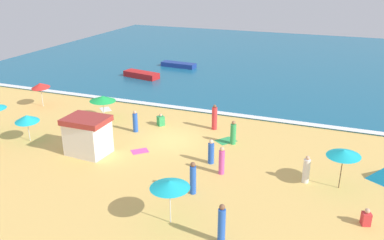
# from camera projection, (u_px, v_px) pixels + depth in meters

# --- Properties ---
(ground_plane) EXTENTS (60.00, 60.00, 0.00)m
(ground_plane) POSITION_uv_depth(u_px,v_px,m) (171.00, 140.00, 27.84)
(ground_plane) COLOR #EDBC60
(ocean_water) EXTENTS (60.00, 44.00, 0.10)m
(ocean_water) POSITION_uv_depth(u_px,v_px,m) (258.00, 58.00, 52.21)
(ocean_water) COLOR #196084
(ocean_water) RESTS_ON ground_plane
(wave_breaker_foam) EXTENTS (57.00, 0.70, 0.01)m
(wave_breaker_foam) POSITION_uv_depth(u_px,v_px,m) (201.00, 110.00, 33.29)
(wave_breaker_foam) COLOR white
(wave_breaker_foam) RESTS_ON ocean_water
(lifeguard_cabana) EXTENTS (2.70, 2.12, 2.46)m
(lifeguard_cabana) POSITION_uv_depth(u_px,v_px,m) (88.00, 135.00, 25.49)
(lifeguard_cabana) COLOR white
(lifeguard_cabana) RESTS_ON ground_plane
(beach_umbrella_1) EXTENTS (2.11, 2.11, 2.26)m
(beach_umbrella_1) POSITION_uv_depth(u_px,v_px,m) (170.00, 184.00, 18.20)
(beach_umbrella_1) COLOR silver
(beach_umbrella_1) RESTS_ON ground_plane
(beach_umbrella_2) EXTENTS (1.68, 1.71, 2.15)m
(beach_umbrella_2) POSITION_uv_depth(u_px,v_px,m) (40.00, 85.00, 33.92)
(beach_umbrella_2) COLOR silver
(beach_umbrella_2) RESTS_ON ground_plane
(beach_umbrella_3) EXTENTS (2.66, 2.65, 1.95)m
(beach_umbrella_3) POSITION_uv_depth(u_px,v_px,m) (103.00, 98.00, 31.05)
(beach_umbrella_3) COLOR silver
(beach_umbrella_3) RESTS_ON ground_plane
(beach_umbrella_4) EXTENTS (2.52, 2.51, 2.33)m
(beach_umbrella_4) POSITION_uv_depth(u_px,v_px,m) (344.00, 153.00, 21.14)
(beach_umbrella_4) COLOR #4C3823
(beach_umbrella_4) RESTS_ON ground_plane
(beach_umbrella_5) EXTENTS (2.28, 2.28, 1.94)m
(beach_umbrella_5) POSITION_uv_depth(u_px,v_px,m) (27.00, 118.00, 27.20)
(beach_umbrella_5) COLOR silver
(beach_umbrella_5) RESTS_ON ground_plane
(beachgoer_0) EXTENTS (0.34, 0.34, 1.71)m
(beachgoer_0) POSITION_uv_depth(u_px,v_px,m) (222.00, 161.00, 23.11)
(beachgoer_0) COLOR #D84CA5
(beachgoer_0) RESTS_ON ground_plane
(beachgoer_1) EXTENTS (0.65, 0.65, 0.94)m
(beachgoer_1) POSITION_uv_depth(u_px,v_px,m) (161.00, 120.00, 30.31)
(beachgoer_1) COLOR green
(beachgoer_1) RESTS_ON ground_plane
(beachgoer_3) EXTENTS (0.49, 0.49, 0.88)m
(beachgoer_3) POSITION_uv_depth(u_px,v_px,m) (366.00, 218.00, 18.65)
(beachgoer_3) COLOR red
(beachgoer_3) RESTS_ON ground_plane
(beachgoer_4) EXTENTS (0.41, 0.41, 1.62)m
(beachgoer_4) POSITION_uv_depth(u_px,v_px,m) (306.00, 170.00, 22.21)
(beachgoer_4) COLOR white
(beachgoer_4) RESTS_ON ground_plane
(beachgoer_5) EXTENTS (0.55, 0.55, 1.92)m
(beachgoer_5) POSITION_uv_depth(u_px,v_px,m) (214.00, 118.00, 29.42)
(beachgoer_5) COLOR red
(beachgoer_5) RESTS_ON ground_plane
(beachgoer_6) EXTENTS (0.42, 0.42, 1.57)m
(beachgoer_6) POSITION_uv_depth(u_px,v_px,m) (211.00, 152.00, 24.38)
(beachgoer_6) COLOR blue
(beachgoer_6) RESTS_ON ground_plane
(beachgoer_7) EXTENTS (0.53, 0.53, 1.67)m
(beachgoer_7) POSITION_uv_depth(u_px,v_px,m) (233.00, 133.00, 27.03)
(beachgoer_7) COLOR green
(beachgoer_7) RESTS_ON ground_plane
(beachgoer_8) EXTENTS (0.45, 0.45, 1.61)m
(beachgoer_8) POSITION_uv_depth(u_px,v_px,m) (135.00, 122.00, 29.05)
(beachgoer_8) COLOR blue
(beachgoer_8) RESTS_ON ground_plane
(beachgoer_10) EXTENTS (0.39, 0.39, 1.85)m
(beachgoer_10) POSITION_uv_depth(u_px,v_px,m) (193.00, 178.00, 21.06)
(beachgoer_10) COLOR blue
(beachgoer_10) RESTS_ON ground_plane
(beachgoer_11) EXTENTS (0.36, 0.36, 1.92)m
(beachgoer_11) POSITION_uv_depth(u_px,v_px,m) (222.00, 224.00, 17.28)
(beachgoer_11) COLOR blue
(beachgoer_11) RESTS_ON ground_plane
(beach_towel_0) EXTENTS (1.56, 1.63, 0.01)m
(beach_towel_0) POSITION_uv_depth(u_px,v_px,m) (226.00, 141.00, 27.75)
(beach_towel_0) COLOR green
(beach_towel_0) RESTS_ON ground_plane
(beach_towel_2) EXTENTS (1.43, 1.41, 0.01)m
(beach_towel_2) POSITION_uv_depth(u_px,v_px,m) (105.00, 109.00, 33.82)
(beach_towel_2) COLOR white
(beach_towel_2) RESTS_ON ground_plane
(beach_towel_3) EXTENTS (1.32, 1.30, 0.01)m
(beach_towel_3) POSITION_uv_depth(u_px,v_px,m) (140.00, 151.00, 26.20)
(beach_towel_3) COLOR #D84CA5
(beach_towel_3) RESTS_ON ground_plane
(small_boat_0) EXTENTS (4.14, 2.09, 0.61)m
(small_boat_0) POSITION_uv_depth(u_px,v_px,m) (141.00, 75.00, 42.93)
(small_boat_0) COLOR red
(small_boat_0) RESTS_ON ocean_water
(small_boat_1) EXTENTS (4.25, 1.58, 0.52)m
(small_boat_1) POSITION_uv_depth(u_px,v_px,m) (179.00, 65.00, 47.43)
(small_boat_1) COLOR navy
(small_boat_1) RESTS_ON ocean_water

